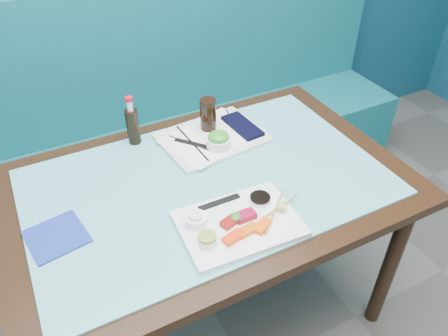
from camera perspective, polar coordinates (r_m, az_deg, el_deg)
name	(u,v)px	position (r m, az deg, el deg)	size (l,w,h in m)	color
booth_bench	(142,146)	(2.39, -10.72, 2.83)	(3.00, 0.56, 1.17)	#0F5C63
dining_table	(208,200)	(1.58, -2.11, -4.24)	(1.40, 0.90, 0.75)	black
glass_top	(207,182)	(1.53, -2.18, -1.83)	(1.22, 0.76, 0.01)	#5FB4BE
sashimi_plate	(239,224)	(1.36, 1.97, -7.30)	(0.36, 0.26, 0.02)	white
salmon_left	(233,237)	(1.30, 1.22, -9.04)	(0.07, 0.03, 0.02)	#FF310A
salmon_mid	(247,231)	(1.32, 3.05, -8.16)	(0.07, 0.03, 0.02)	#E15509
salmon_right	(262,226)	(1.33, 5.04, -7.56)	(0.07, 0.03, 0.02)	#FF530A
tuna_left	(230,222)	(1.34, 0.75, -7.04)	(0.06, 0.03, 0.02)	maroon
tuna_right	(245,216)	(1.36, 2.82, -6.24)	(0.06, 0.04, 0.02)	maroon
seaweed_garnish	(236,217)	(1.35, 1.60, -6.47)	(0.04, 0.04, 0.02)	#20761B
ramekin_wasabi	(207,241)	(1.28, -2.20, -9.48)	(0.06, 0.06, 0.02)	white
wasabi_fill	(207,237)	(1.27, -2.21, -8.95)	(0.05, 0.05, 0.01)	olive
ramekin_ginger	(196,220)	(1.34, -3.68, -6.78)	(0.07, 0.07, 0.03)	white
ginger_fill	(196,215)	(1.33, -3.71, -6.20)	(0.05, 0.05, 0.01)	beige
soy_dish	(260,200)	(1.42, 4.73, -4.14)	(0.07, 0.07, 0.01)	white
soy_fill	(260,197)	(1.41, 4.75, -3.84)	(0.07, 0.07, 0.01)	black
lemon_wedge	(284,208)	(1.38, 7.90, -5.22)	(0.04, 0.04, 0.03)	#E6D06D
chopstick_sleeve	(219,202)	(1.41, -0.62, -4.47)	(0.14, 0.02, 0.00)	black
wooden_chopstick_a	(272,212)	(1.38, 6.30, -5.77)	(0.01, 0.01, 0.24)	#A6804E
wooden_chopstick_b	(275,211)	(1.39, 6.65, -5.65)	(0.01, 0.01, 0.21)	tan
serving_tray	(212,138)	(1.72, -1.55, 3.99)	(0.39, 0.29, 0.01)	silver
paper_placemat	(212,136)	(1.72, -1.55, 4.23)	(0.36, 0.25, 0.00)	white
seaweed_bowl	(218,143)	(1.65, -0.72, 3.35)	(0.09, 0.09, 0.04)	white
seaweed_salad	(218,137)	(1.63, -0.73, 4.12)	(0.08, 0.08, 0.04)	#2F9422
cola_glass	(208,115)	(1.73, -2.10, 6.99)	(0.06, 0.06, 0.13)	black
navy_pouch	(242,126)	(1.77, 2.39, 5.53)	(0.08, 0.19, 0.02)	black
fork	(229,115)	(1.84, 0.62, 6.99)	(0.01, 0.01, 0.08)	white
black_chopstick_a	(190,143)	(1.68, -4.44, 3.21)	(0.01, 0.01, 0.21)	black
black_chopstick_b	(192,143)	(1.68, -4.19, 3.31)	(0.01, 0.01, 0.26)	black
tray_sleeve	(191,143)	(1.68, -4.31, 3.23)	(0.02, 0.14, 0.00)	black
cola_bottle_body	(133,127)	(1.71, -11.81, 5.31)	(0.05, 0.05, 0.14)	black
cola_bottle_neck	(130,106)	(1.66, -12.22, 7.98)	(0.02, 0.02, 0.04)	white
cola_bottle_cap	(129,99)	(1.65, -12.35, 8.81)	(0.03, 0.03, 0.01)	red
blue_napkin	(57,236)	(1.42, -21.02, -8.34)	(0.16, 0.16, 0.01)	navy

